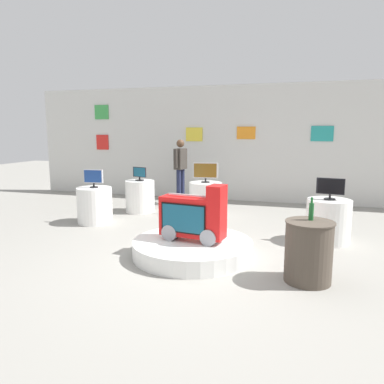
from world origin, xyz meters
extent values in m
plane|color=gray|center=(0.00, 0.00, 0.00)|extent=(30.00, 30.00, 0.00)
cube|color=silver|center=(0.00, 5.06, 1.56)|extent=(12.45, 0.10, 3.11)
cube|color=yellow|center=(-1.40, 5.00, 1.80)|extent=(0.47, 0.02, 0.38)
cube|color=teal|center=(1.96, 5.00, 1.83)|extent=(0.54, 0.02, 0.38)
cube|color=green|center=(-4.26, 5.00, 2.45)|extent=(0.45, 0.02, 0.41)
cube|color=red|center=(-4.27, 5.00, 1.56)|extent=(0.39, 0.02, 0.44)
cube|color=orange|center=(0.04, 5.00, 1.85)|extent=(0.50, 0.02, 0.33)
cylinder|color=white|center=(-0.08, 0.29, 0.12)|extent=(1.83, 1.83, 0.24)
cylinder|color=gray|center=(-0.39, 0.33, 0.37)|extent=(0.30, 0.40, 0.25)
cylinder|color=gray|center=(0.24, 0.24, 0.37)|extent=(0.30, 0.40, 0.25)
cube|color=red|center=(-0.08, 0.29, 0.62)|extent=(1.03, 0.46, 0.59)
cube|color=red|center=(0.31, 0.23, 1.02)|extent=(0.26, 0.34, 0.21)
cube|color=black|center=(-0.18, 0.13, 0.62)|extent=(0.71, 0.12, 0.44)
cube|color=navy|center=(-0.18, 0.13, 0.62)|extent=(0.67, 0.12, 0.40)
cube|color=#B2B2B7|center=(-0.08, 0.29, 0.94)|extent=(0.79, 0.14, 0.02)
cylinder|color=white|center=(-2.60, 1.70, 0.37)|extent=(0.72, 0.72, 0.74)
cylinder|color=black|center=(-2.60, 1.70, 0.75)|extent=(0.16, 0.16, 0.02)
cylinder|color=black|center=(-2.60, 1.70, 0.80)|extent=(0.04, 0.04, 0.08)
cube|color=silver|center=(-2.60, 1.70, 0.98)|extent=(0.41, 0.08, 0.28)
cube|color=navy|center=(-2.61, 1.67, 0.98)|extent=(0.37, 0.05, 0.25)
cylinder|color=white|center=(-2.14, 2.95, 0.37)|extent=(0.68, 0.68, 0.74)
cylinder|color=black|center=(-2.14, 2.95, 0.75)|extent=(0.20, 0.20, 0.02)
cylinder|color=black|center=(-2.14, 2.95, 0.80)|extent=(0.04, 0.04, 0.07)
cube|color=black|center=(-2.14, 2.95, 0.95)|extent=(0.36, 0.13, 0.23)
cube|color=navy|center=(-2.14, 2.92, 0.95)|extent=(0.33, 0.10, 0.21)
cylinder|color=white|center=(1.96, 1.64, 0.37)|extent=(0.74, 0.74, 0.74)
cylinder|color=black|center=(1.96, 1.64, 0.75)|extent=(0.19, 0.19, 0.02)
cylinder|color=black|center=(1.96, 1.64, 0.80)|extent=(0.04, 0.04, 0.07)
cube|color=black|center=(1.96, 1.64, 0.97)|extent=(0.46, 0.10, 0.27)
cube|color=black|center=(1.96, 1.62, 0.97)|extent=(0.42, 0.07, 0.25)
cylinder|color=white|center=(-0.58, 3.08, 0.37)|extent=(0.74, 0.74, 0.74)
cylinder|color=black|center=(-0.58, 3.08, 0.75)|extent=(0.19, 0.19, 0.02)
cylinder|color=black|center=(-0.58, 3.08, 0.80)|extent=(0.04, 0.04, 0.08)
cube|color=silver|center=(-0.58, 3.08, 1.02)|extent=(0.56, 0.11, 0.35)
cube|color=brown|center=(-0.59, 3.06, 1.02)|extent=(0.51, 0.08, 0.31)
cylinder|color=#4C4238|center=(1.60, -0.23, 0.39)|extent=(0.59, 0.59, 0.79)
cylinder|color=#4C4238|center=(1.60, -0.23, 0.78)|extent=(0.61, 0.61, 0.02)
cylinder|color=#195926|center=(1.60, -0.15, 0.89)|extent=(0.06, 0.06, 0.22)
cylinder|color=#195926|center=(1.60, -0.15, 1.04)|extent=(0.03, 0.03, 0.08)
cylinder|color=#1E233F|center=(-1.48, 4.15, 0.46)|extent=(0.12, 0.12, 0.92)
cylinder|color=#1E233F|center=(-1.51, 3.96, 0.46)|extent=(0.12, 0.12, 0.92)
cube|color=#38332D|center=(-1.50, 4.06, 1.19)|extent=(0.26, 0.41, 0.53)
sphere|color=brown|center=(-1.50, 4.06, 1.58)|extent=(0.20, 0.20, 0.20)
cylinder|color=#38332D|center=(-1.46, 4.29, 1.21)|extent=(0.08, 0.08, 0.47)
cylinder|color=#38332D|center=(-1.54, 3.82, 1.21)|extent=(0.08, 0.08, 0.47)
camera|label=1|loc=(1.42, -4.87, 1.89)|focal=34.17mm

